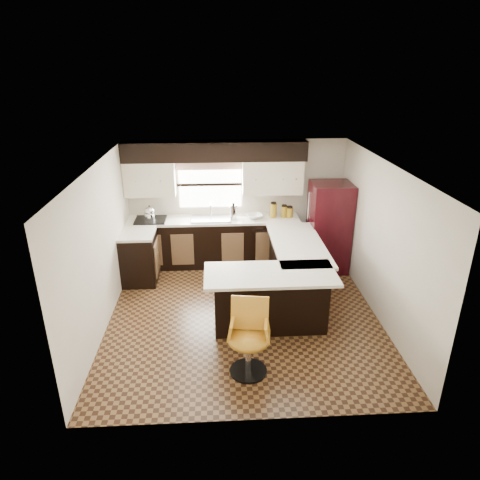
{
  "coord_description": "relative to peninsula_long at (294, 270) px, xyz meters",
  "views": [
    {
      "loc": [
        -0.4,
        -5.85,
        3.72
      ],
      "look_at": [
        -0.03,
        0.45,
        1.1
      ],
      "focal_mm": 32.0,
      "sensor_mm": 36.0,
      "label": 1
    }
  ],
  "objects": [
    {
      "name": "ceiling",
      "position": [
        -0.9,
        -0.62,
        1.95
      ],
      "size": [
        4.4,
        4.4,
        0.0
      ],
      "primitive_type": "plane",
      "rotation": [
        3.14,
        0.0,
        0.0
      ],
      "color": "silver",
      "rests_on": "wall_back"
    },
    {
      "name": "window_pane",
      "position": [
        -1.4,
        1.56,
        1.1
      ],
      "size": [
        1.2,
        0.02,
        0.9
      ],
      "primitive_type": "cube",
      "color": "white",
      "rests_on": "wall_back"
    },
    {
      "name": "counter_pen_long",
      "position": [
        0.05,
        0.0,
        0.47
      ],
      "size": [
        0.84,
        1.95,
        0.04
      ],
      "primitive_type": "cube",
      "color": "silver",
      "rests_on": "peninsula_long"
    },
    {
      "name": "peninsula_return",
      "position": [
        -0.53,
        -0.97,
        0.0
      ],
      "size": [
        1.65,
        0.6,
        0.9
      ],
      "primitive_type": "cube",
      "color": "black",
      "rests_on": "floor"
    },
    {
      "name": "soffit",
      "position": [
        -1.3,
        1.4,
        1.77
      ],
      "size": [
        3.4,
        0.35,
        0.36
      ],
      "primitive_type": "cube",
      "color": "black",
      "rests_on": "wall_back"
    },
    {
      "name": "counter_left",
      "position": [
        -2.7,
        0.62,
        0.47
      ],
      "size": [
        0.6,
        0.7,
        0.04
      ],
      "primitive_type": "cube",
      "color": "silver",
      "rests_on": "base_cab_left"
    },
    {
      "name": "kettle",
      "position": [
        -2.55,
        1.26,
        0.66
      ],
      "size": [
        0.2,
        0.2,
        0.27
      ],
      "primitive_type": null,
      "color": "silver",
      "rests_on": "cooktop"
    },
    {
      "name": "upper_cab_left",
      "position": [
        -2.52,
        1.4,
        1.27
      ],
      "size": [
        0.94,
        0.35,
        0.64
      ],
      "primitive_type": "cube",
      "color": "beige",
      "rests_on": "wall_back"
    },
    {
      "name": "floor",
      "position": [
        -0.9,
        -0.62,
        -0.45
      ],
      "size": [
        4.4,
        4.4,
        0.0
      ],
      "primitive_type": "plane",
      "color": "#49301A",
      "rests_on": "ground"
    },
    {
      "name": "base_cab_left",
      "position": [
        -2.7,
        0.62,
        0.0
      ],
      "size": [
        0.6,
        0.7,
        0.9
      ],
      "primitive_type": "cube",
      "color": "black",
      "rests_on": "floor"
    },
    {
      "name": "mixing_bowl",
      "position": [
        -0.57,
        1.28,
        0.53
      ],
      "size": [
        0.38,
        0.38,
        0.08
      ],
      "primitive_type": "imported",
      "rotation": [
        0.0,
        0.0,
        0.28
      ],
      "color": "white",
      "rests_on": "counter_back"
    },
    {
      "name": "percolator",
      "position": [
        -0.97,
        1.28,
        0.63
      ],
      "size": [
        0.15,
        0.15,
        0.27
      ],
      "primitive_type": "cylinder",
      "color": "silver",
      "rests_on": "counter_back"
    },
    {
      "name": "wall_right",
      "position": [
        1.2,
        -0.62,
        0.75
      ],
      "size": [
        0.0,
        4.4,
        4.4
      ],
      "primitive_type": "plane",
      "rotation": [
        1.57,
        0.0,
        -1.57
      ],
      "color": "beige",
      "rests_on": "floor"
    },
    {
      "name": "sink",
      "position": [
        -1.4,
        1.25,
        0.51
      ],
      "size": [
        0.75,
        0.45,
        0.03
      ],
      "primitive_type": "cube",
      "color": "#B2B2B7",
      "rests_on": "counter_back"
    },
    {
      "name": "canister_small",
      "position": [
        0.12,
        1.3,
        0.59
      ],
      "size": [
        0.14,
        0.14,
        0.19
      ],
      "primitive_type": "cylinder",
      "color": "olive",
      "rests_on": "counter_back"
    },
    {
      "name": "canister_large",
      "position": [
        -0.2,
        1.3,
        0.63
      ],
      "size": [
        0.13,
        0.13,
        0.27
      ],
      "primitive_type": "cylinder",
      "color": "olive",
      "rests_on": "counter_back"
    },
    {
      "name": "dishwasher",
      "position": [
        -0.35,
        0.99,
        -0.02
      ],
      "size": [
        0.58,
        0.03,
        0.78
      ],
      "primitive_type": "cube",
      "color": "black",
      "rests_on": "floor"
    },
    {
      "name": "canister_med",
      "position": [
        0.01,
        1.3,
        0.6
      ],
      "size": [
        0.12,
        0.12,
        0.22
      ],
      "primitive_type": "cylinder",
      "color": "olive",
      "rests_on": "counter_back"
    },
    {
      "name": "counter_back",
      "position": [
        -1.35,
        1.28,
        0.47
      ],
      "size": [
        3.3,
        0.6,
        0.04
      ],
      "primitive_type": "cube",
      "color": "silver",
      "rests_on": "base_cab_back"
    },
    {
      "name": "peninsula_long",
      "position": [
        0.0,
        0.0,
        0.0
      ],
      "size": [
        0.6,
        1.95,
        0.9
      ],
      "primitive_type": "cube",
      "color": "black",
      "rests_on": "floor"
    },
    {
      "name": "cooktop",
      "position": [
        -2.55,
        1.25,
        0.51
      ],
      "size": [
        0.58,
        0.5,
        0.02
      ],
      "primitive_type": "cube",
      "color": "black",
      "rests_on": "counter_back"
    },
    {
      "name": "wall_front",
      "position": [
        -0.9,
        -2.83,
        0.75
      ],
      "size": [
        4.4,
        0.0,
        4.4
      ],
      "primitive_type": "plane",
      "rotation": [
        -1.57,
        0.0,
        0.0
      ],
      "color": "beige",
      "rests_on": "floor"
    },
    {
      "name": "upper_cab_right",
      "position": [
        -0.22,
        1.4,
        1.27
      ],
      "size": [
        1.14,
        0.35,
        0.64
      ],
      "primitive_type": "cube",
      "color": "beige",
      "rests_on": "wall_back"
    },
    {
      "name": "wall_left",
      "position": [
        -3.0,
        -0.62,
        0.75
      ],
      "size": [
        0.0,
        4.4,
        4.4
      ],
      "primitive_type": "plane",
      "rotation": [
        1.57,
        0.0,
        1.57
      ],
      "color": "beige",
      "rests_on": "floor"
    },
    {
      "name": "valance",
      "position": [
        -1.4,
        1.52,
        1.49
      ],
      "size": [
        1.3,
        0.06,
        0.18
      ],
      "primitive_type": "cube",
      "color": "#D19B93",
      "rests_on": "wall_back"
    },
    {
      "name": "counter_pen_return",
      "position": [
        -0.55,
        -1.06,
        0.47
      ],
      "size": [
        1.89,
        0.84,
        0.04
      ],
      "primitive_type": "cube",
      "color": "silver",
      "rests_on": "peninsula_return"
    },
    {
      "name": "bar_chair",
      "position": [
        -0.93,
        -2.01,
        0.04
      ],
      "size": [
        0.6,
        0.6,
        0.99
      ],
      "primitive_type": null,
      "rotation": [
        0.0,
        0.0,
        -0.14
      ],
      "color": "orange",
      "rests_on": "floor"
    },
    {
      "name": "wall_back",
      "position": [
        -0.9,
        1.58,
        0.75
      ],
      "size": [
        4.4,
        0.0,
        4.4
      ],
      "primitive_type": "plane",
      "rotation": [
        1.57,
        0.0,
        0.0
      ],
      "color": "beige",
      "rests_on": "floor"
    },
    {
      "name": "refrigerator",
      "position": [
        0.81,
        0.94,
        0.4
      ],
      "size": [
        0.73,
        0.7,
        1.7
      ],
      "primitive_type": "cube",
      "color": "black",
      "rests_on": "floor"
    },
    {
      "name": "base_cab_back",
      "position": [
        -1.35,
        1.28,
        0.0
      ],
      "size": [
        3.3,
        0.6,
        0.9
      ],
      "primitive_type": "cube",
      "color": "black",
      "rests_on": "floor"
    }
  ]
}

